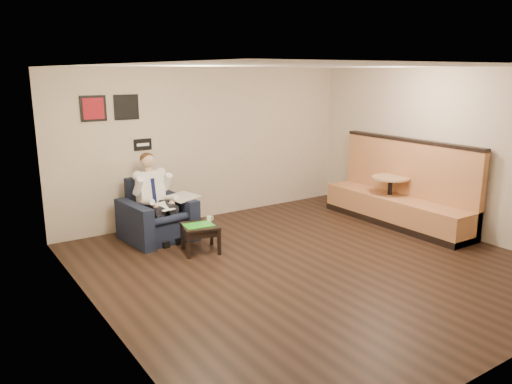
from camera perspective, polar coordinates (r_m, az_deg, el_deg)
ground at (r=7.39m, az=6.12°, el=-8.17°), size 6.00×6.00×0.00m
wall_back at (r=9.45m, az=-5.44°, el=5.46°), size 6.00×0.02×2.80m
wall_left at (r=5.59m, az=-17.83°, el=-0.86°), size 0.02×6.00×2.80m
wall_right at (r=9.20m, az=20.89°, el=4.40°), size 0.02×6.00×2.80m
ceiling at (r=6.87m, az=6.72°, el=14.09°), size 6.00×6.00×0.02m
seating_sign at (r=8.88m, az=-12.82°, el=5.31°), size 0.32×0.02×0.20m
art_print_left at (r=8.56m, az=-18.10°, el=9.06°), size 0.42×0.03×0.42m
art_print_right at (r=8.73m, az=-14.60°, el=9.37°), size 0.42×0.03×0.42m
armchair at (r=8.41m, az=-11.22°, el=-2.05°), size 1.13×1.13×1.00m
seated_man at (r=8.25m, az=-10.85°, el=-1.00°), size 0.75×1.04×1.37m
lap_papers at (r=8.18m, az=-10.46°, el=-1.63°), size 0.28×0.36×0.01m
newspaper at (r=8.47m, az=-8.45°, el=-0.55°), size 0.51×0.60×0.01m
side_table at (r=7.81m, az=-6.37°, el=-5.27°), size 0.65×0.65×0.43m
green_folder at (r=7.71m, az=-6.59°, el=-3.77°), size 0.47×0.36×0.01m
coffee_mug at (r=7.87m, az=-5.37°, el=-3.07°), size 0.10×0.10×0.09m
smartphone at (r=7.89m, az=-6.32°, el=-3.37°), size 0.15×0.12×0.01m
banquette at (r=9.38m, az=15.91°, el=0.96°), size 0.71×2.98×1.52m
cafe_table at (r=9.58m, az=14.99°, el=-0.80°), size 0.91×0.91×0.85m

